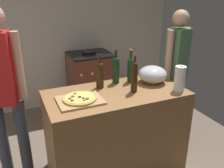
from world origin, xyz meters
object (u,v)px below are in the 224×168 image
stove (91,81)px  paper_towel_roll (180,79)px  wine_bottle_amber (116,69)px  wine_bottle_green (134,76)px  person_in_stripes (4,88)px  wine_bottle_dark (100,74)px  pizza (80,98)px  person_in_red (176,68)px  wine_bottle_clear (130,69)px  mixing_bowl (153,74)px

stove → paper_towel_roll: bearing=-78.1°
stove → wine_bottle_amber: bearing=-96.1°
wine_bottle_green → person_in_stripes: 1.21m
wine_bottle_green → paper_towel_roll: bearing=-19.4°
paper_towel_roll → stove: 1.82m
stove → person_in_stripes: 1.83m
wine_bottle_dark → pizza: bearing=-140.4°
paper_towel_roll → person_in_red: bearing=55.3°
pizza → stove: (0.63, 1.55, -0.47)m
stove → wine_bottle_dark: bearing=-104.5°
person_in_stripes → wine_bottle_green: bearing=-15.3°
wine_bottle_green → person_in_red: person_in_red is taller
wine_bottle_dark → person_in_stripes: size_ratio=0.20×
person_in_stripes → wine_bottle_dark: bearing=-5.5°
person_in_red → wine_bottle_clear: bearing=-173.0°
person_in_stripes → person_in_red: bearing=0.8°
stove → person_in_stripes: bearing=-135.2°
pizza → stove: size_ratio=0.32×
wine_bottle_amber → wine_bottle_green: 0.30m
wine_bottle_green → wine_bottle_clear: bearing=69.8°
mixing_bowl → pizza: bearing=-170.3°
mixing_bowl → stove: size_ratio=0.31×
pizza → wine_bottle_clear: (0.65, 0.26, 0.12)m
wine_bottle_dark → person_in_stripes: bearing=174.5°
paper_towel_roll → wine_bottle_green: (-0.43, 0.15, 0.04)m
pizza → wine_bottle_green: bearing=0.4°
wine_bottle_dark → stove: wine_bottle_dark is taller
wine_bottle_dark → person_in_stripes: person_in_stripes is taller
paper_towel_roll → mixing_bowl: bearing=112.9°
paper_towel_roll → stove: (-0.36, 1.70, -0.57)m
mixing_bowl → person_in_stripes: 1.48m
wine_bottle_clear → person_in_red: 0.69m
wine_bottle_dark → wine_bottle_amber: size_ratio=0.97×
wine_bottle_dark → wine_bottle_green: bearing=-40.7°
paper_towel_roll → wine_bottle_amber: 0.66m
stove → wine_bottle_clear: bearing=-88.9°
wine_bottle_green → person_in_stripes: size_ratio=0.21×
paper_towel_roll → wine_bottle_amber: (-0.49, 0.45, 0.03)m
mixing_bowl → paper_towel_roll: 0.32m
paper_towel_roll → stove: size_ratio=0.26×
mixing_bowl → wine_bottle_dark: size_ratio=0.87×
wine_bottle_dark → stove: size_ratio=0.36×
wine_bottle_dark → wine_bottle_clear: wine_bottle_clear is taller
pizza → stove: 1.74m
paper_towel_roll → person_in_red: 0.61m
wine_bottle_green → person_in_stripes: bearing=164.7°
person_in_stripes → mixing_bowl: bearing=-6.8°
person_in_red → pizza: bearing=-165.3°
wine_bottle_green → person_in_stripes: (-1.17, 0.32, -0.05)m
wine_bottle_clear → wine_bottle_green: bearing=-110.2°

